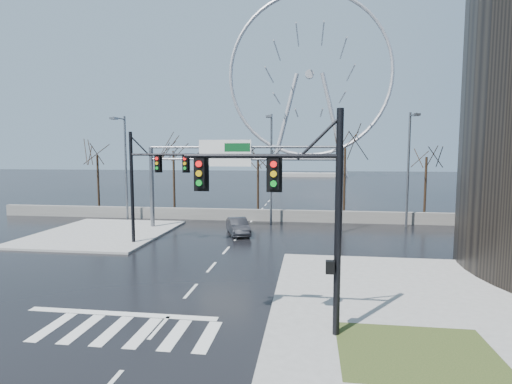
% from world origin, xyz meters
% --- Properties ---
extents(ground, '(260.00, 260.00, 0.00)m').
position_xyz_m(ground, '(0.00, 0.00, 0.00)').
color(ground, black).
rests_on(ground, ground).
extents(sidewalk_right_ext, '(12.00, 10.00, 0.15)m').
position_xyz_m(sidewalk_right_ext, '(10.00, 2.00, 0.07)').
color(sidewalk_right_ext, gray).
rests_on(sidewalk_right_ext, ground).
extents(sidewalk_far, '(10.00, 12.00, 0.15)m').
position_xyz_m(sidewalk_far, '(-11.00, 12.00, 0.07)').
color(sidewalk_far, gray).
rests_on(sidewalk_far, ground).
extents(grass_strip, '(5.00, 4.00, 0.02)m').
position_xyz_m(grass_strip, '(9.00, -5.00, 0.15)').
color(grass_strip, '#2B3D19').
rests_on(grass_strip, sidewalk_near).
extents(barrier_wall, '(52.00, 0.50, 1.10)m').
position_xyz_m(barrier_wall, '(0.00, 20.00, 0.55)').
color(barrier_wall, slate).
rests_on(barrier_wall, ground).
extents(signal_mast_near, '(5.52, 0.41, 8.00)m').
position_xyz_m(signal_mast_near, '(5.14, -4.04, 4.87)').
color(signal_mast_near, black).
rests_on(signal_mast_near, ground).
extents(signal_mast_far, '(4.72, 0.41, 8.00)m').
position_xyz_m(signal_mast_far, '(-5.87, 8.96, 4.83)').
color(signal_mast_far, black).
rests_on(signal_mast_far, ground).
extents(sign_gantry, '(16.36, 0.40, 7.60)m').
position_xyz_m(sign_gantry, '(-0.38, 14.96, 5.18)').
color(sign_gantry, slate).
rests_on(sign_gantry, ground).
extents(streetlight_left, '(0.50, 2.55, 10.00)m').
position_xyz_m(streetlight_left, '(-12.00, 18.16, 5.89)').
color(streetlight_left, slate).
rests_on(streetlight_left, ground).
extents(streetlight_mid, '(0.50, 2.55, 10.00)m').
position_xyz_m(streetlight_mid, '(2.00, 18.16, 5.89)').
color(streetlight_mid, slate).
rests_on(streetlight_mid, ground).
extents(streetlight_right, '(0.50, 2.55, 10.00)m').
position_xyz_m(streetlight_right, '(14.00, 18.16, 5.89)').
color(streetlight_right, slate).
rests_on(streetlight_right, ground).
extents(tree_far_left, '(3.50, 3.50, 7.00)m').
position_xyz_m(tree_far_left, '(-18.00, 24.00, 5.57)').
color(tree_far_left, black).
rests_on(tree_far_left, ground).
extents(tree_left, '(3.75, 3.75, 7.50)m').
position_xyz_m(tree_left, '(-9.00, 23.50, 5.98)').
color(tree_left, black).
rests_on(tree_left, ground).
extents(tree_center, '(3.25, 3.25, 6.50)m').
position_xyz_m(tree_center, '(0.00, 24.50, 5.17)').
color(tree_center, black).
rests_on(tree_center, ground).
extents(tree_right, '(3.90, 3.90, 7.80)m').
position_xyz_m(tree_right, '(9.00, 23.50, 6.22)').
color(tree_right, black).
rests_on(tree_right, ground).
extents(tree_far_right, '(3.40, 3.40, 6.80)m').
position_xyz_m(tree_far_right, '(17.00, 24.00, 5.41)').
color(tree_far_right, black).
rests_on(tree_far_right, ground).
extents(ferris_wheel, '(45.00, 6.00, 50.91)m').
position_xyz_m(ferris_wheel, '(5.00, 95.00, 26.13)').
color(ferris_wheel, gray).
rests_on(ferris_wheel, ground).
extents(car, '(2.70, 4.25, 1.32)m').
position_xyz_m(car, '(-0.14, 13.26, 0.66)').
color(car, black).
rests_on(car, ground).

